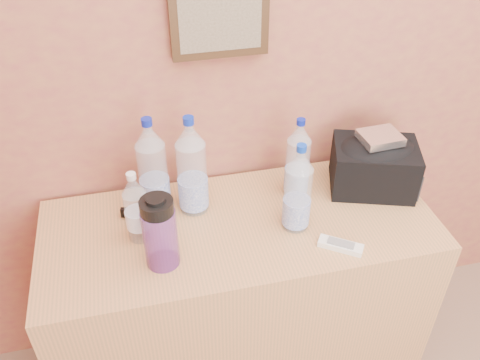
% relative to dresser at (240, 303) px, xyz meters
% --- Properties ---
extents(picture_frame, '(0.30, 0.03, 0.25)m').
position_rel_dresser_xyz_m(picture_frame, '(0.00, 0.26, 1.00)').
color(picture_frame, '#382311').
rests_on(picture_frame, room_shell).
extents(dresser, '(1.29, 0.54, 0.81)m').
position_rel_dresser_xyz_m(dresser, '(0.00, 0.00, 0.00)').
color(dresser, tan).
rests_on(dresser, ground).
extents(pet_large_a, '(0.09, 0.09, 0.35)m').
position_rel_dresser_xyz_m(pet_large_a, '(-0.25, 0.14, 0.56)').
color(pet_large_a, silver).
rests_on(pet_large_a, dresser).
extents(pet_large_b, '(0.10, 0.10, 0.35)m').
position_rel_dresser_xyz_m(pet_large_b, '(-0.13, 0.11, 0.56)').
color(pet_large_b, silver).
rests_on(pet_large_b, dresser).
extents(pet_large_c, '(0.08, 0.08, 0.30)m').
position_rel_dresser_xyz_m(pet_large_c, '(0.23, 0.12, 0.53)').
color(pet_large_c, '#C6ECFB').
rests_on(pet_large_c, dresser).
extents(pet_large_d, '(0.08, 0.08, 0.31)m').
position_rel_dresser_xyz_m(pet_large_d, '(0.17, -0.05, 0.54)').
color(pet_large_d, '#CCEBFB').
rests_on(pet_large_d, dresser).
extents(pet_small, '(0.07, 0.07, 0.25)m').
position_rel_dresser_xyz_m(pet_small, '(-0.32, 0.01, 0.51)').
color(pet_small, silver).
rests_on(pet_small, dresser).
extents(nalgene_bottle, '(0.10, 0.10, 0.25)m').
position_rel_dresser_xyz_m(nalgene_bottle, '(-0.26, -0.11, 0.52)').
color(nalgene_bottle, '#6E2E8F').
rests_on(nalgene_bottle, dresser).
extents(sunglasses, '(0.13, 0.07, 0.03)m').
position_rel_dresser_xyz_m(sunglasses, '(-0.31, 0.11, 0.42)').
color(sunglasses, black).
rests_on(sunglasses, dresser).
extents(ac_remote, '(0.14, 0.11, 0.02)m').
position_rel_dresser_xyz_m(ac_remote, '(0.28, -0.18, 0.41)').
color(ac_remote, silver).
rests_on(ac_remote, dresser).
extents(toiletry_bag, '(0.33, 0.28, 0.19)m').
position_rel_dresser_xyz_m(toiletry_bag, '(0.50, 0.09, 0.50)').
color(toiletry_bag, black).
rests_on(toiletry_bag, dresser).
extents(foil_packet, '(0.14, 0.12, 0.03)m').
position_rel_dresser_xyz_m(foil_packet, '(0.50, 0.09, 0.61)').
color(foil_packet, white).
rests_on(foil_packet, toiletry_bag).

